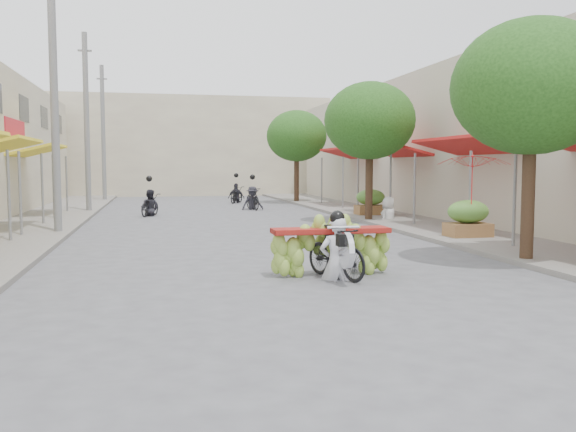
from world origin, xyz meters
The scene contains 19 objects.
ground centered at (0.00, 0.00, 0.00)m, with size 120.00×120.00×0.00m, color #5C5C61.
sidewalk_left centered at (-7.00, 15.00, 0.06)m, with size 4.00×60.00×0.12m, color gray.
sidewalk_right centered at (7.00, 15.00, 0.06)m, with size 4.00×60.00×0.12m, color gray.
shophouse_row_right centered at (11.99, 14.00, 3.00)m, with size 9.77×40.00×6.00m.
far_building centered at (0.00, 38.00, 3.50)m, with size 20.00×6.00×7.00m, color beige.
utility_pole_mid centered at (-5.40, 12.00, 4.03)m, with size 0.60×0.24×8.00m.
utility_pole_far centered at (-5.40, 21.00, 4.03)m, with size 0.60×0.24×8.00m.
utility_pole_back centered at (-5.40, 30.00, 4.03)m, with size 0.60×0.24×8.00m.
street_tree_near centered at (5.40, 4.00, 3.78)m, with size 3.40×3.40×5.25m.
street_tree_mid centered at (5.40, 14.00, 3.78)m, with size 3.40×3.40×5.25m.
street_tree_far centered at (5.40, 26.00, 3.78)m, with size 3.40×3.40×5.25m.
produce_crate_mid centered at (6.20, 8.00, 0.71)m, with size 1.20×0.88×1.16m.
produce_crate_far centered at (6.20, 16.00, 0.71)m, with size 1.20×0.88×1.16m.
banana_motorbike centered at (0.84, 3.32, 0.72)m, with size 2.29×1.86×2.19m.
market_umbrella centered at (6.11, 7.65, 2.50)m, with size 2.45×2.45×1.80m.
pedestrian centered at (6.17, 13.92, 0.96)m, with size 0.96×0.86×1.67m.
bg_motorbike_a centered at (-2.70, 18.60, 0.74)m, with size 1.18×1.76×1.95m.
bg_motorbike_b centered at (2.13, 21.32, 0.83)m, with size 1.13×1.94×1.95m.
bg_motorbike_c centered at (2.04, 26.66, 0.79)m, with size 1.32×1.76×1.95m.
Camera 1 is at (-2.47, -7.71, 2.13)m, focal length 38.00 mm.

